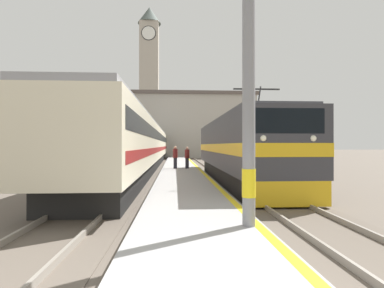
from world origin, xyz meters
The scene contains 11 objects.
ground_plane centered at (0.00, 30.00, 0.00)m, with size 200.00×200.00×0.00m, color #60564C.
platform centered at (0.00, 25.00, 0.16)m, with size 2.83×140.00×0.33m.
rail_track_near centered at (3.05, 25.00, 0.03)m, with size 2.83×140.00×0.16m.
rail_track_far centered at (-3.20, 25.00, 0.03)m, with size 2.84×140.00×0.16m.
locomotive_train centered at (3.05, 13.32, 1.80)m, with size 2.92×14.68×4.49m.
passenger_train centered at (-3.20, 29.72, 2.02)m, with size 2.92×51.23×3.74m.
catenary_mast centered at (1.12, 3.17, 4.58)m, with size 2.29×0.29×8.63m.
person_on_platform centered at (0.42, 18.79, 1.16)m, with size 0.34×0.34×1.59m.
second_waiting_passenger centered at (-0.44, 18.79, 1.19)m, with size 0.34×0.34×1.64m.
clock_tower centered at (-5.80, 60.32, 16.43)m, with size 4.83×4.83×31.17m.
station_building centered at (1.31, 47.02, 5.24)m, with size 22.56×9.32×10.42m.
Camera 1 is at (-0.50, -3.06, 2.02)m, focal length 28.00 mm.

